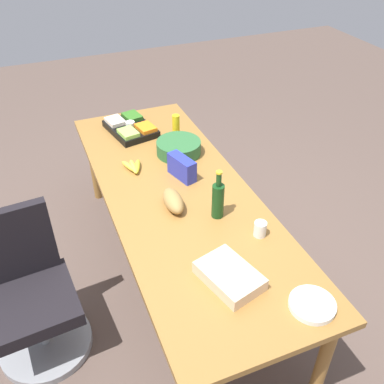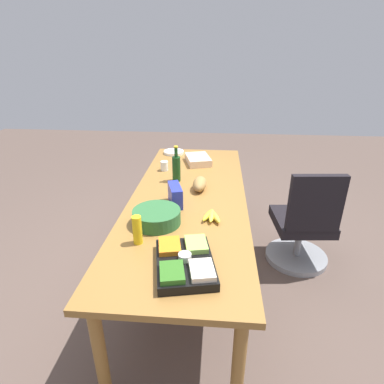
% 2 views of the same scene
% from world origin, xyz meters
% --- Properties ---
extents(ground_plane, '(10.00, 10.00, 0.00)m').
position_xyz_m(ground_plane, '(0.00, 0.00, 0.00)').
color(ground_plane, brown).
extents(conference_table, '(2.50, 0.90, 0.74)m').
position_xyz_m(conference_table, '(0.00, 0.00, 0.67)').
color(conference_table, olive).
rests_on(conference_table, ground).
extents(office_chair, '(0.56, 0.56, 0.94)m').
position_xyz_m(office_chair, '(-0.21, 1.00, 0.35)').
color(office_chair, gray).
rests_on(office_chair, ground).
extents(sheet_cake, '(0.37, 0.30, 0.07)m').
position_xyz_m(sheet_cake, '(-0.79, 0.02, 0.78)').
color(sheet_cake, beige).
rests_on(sheet_cake, conference_table).
extents(salad_bowl, '(0.37, 0.37, 0.10)m').
position_xyz_m(salad_bowl, '(0.45, -0.17, 0.79)').
color(salad_bowl, '#2C6334').
rests_on(salad_bowl, conference_table).
extents(veggie_tray, '(0.47, 0.38, 0.09)m').
position_xyz_m(veggie_tray, '(0.90, 0.06, 0.78)').
color(veggie_tray, black).
rests_on(veggie_tray, conference_table).
extents(mustard_bottle, '(0.07, 0.07, 0.18)m').
position_xyz_m(mustard_bottle, '(0.69, -0.24, 0.83)').
color(mustard_bottle, yellow).
rests_on(mustard_bottle, conference_table).
extents(wine_bottle, '(0.07, 0.07, 0.32)m').
position_xyz_m(wine_bottle, '(-0.30, -0.13, 0.87)').
color(wine_bottle, '#154019').
rests_on(wine_bottle, conference_table).
extents(banana_bunch, '(0.19, 0.14, 0.04)m').
position_xyz_m(banana_bunch, '(0.36, 0.19, 0.77)').
color(banana_bunch, yellow).
rests_on(banana_bunch, conference_table).
extents(paper_cup, '(0.08, 0.08, 0.09)m').
position_xyz_m(paper_cup, '(-0.55, -0.28, 0.79)').
color(paper_cup, white).
rests_on(paper_cup, conference_table).
extents(chip_bag_blue, '(0.23, 0.14, 0.15)m').
position_xyz_m(chip_bag_blue, '(0.16, -0.09, 0.82)').
color(chip_bag_blue, '#2934B1').
rests_on(chip_bag_blue, conference_table).
extents(bread_loaf, '(0.24, 0.12, 0.10)m').
position_xyz_m(bread_loaf, '(-0.13, 0.08, 0.79)').
color(bread_loaf, '#A37B43').
rests_on(bread_loaf, conference_table).
extents(paper_plate_stack, '(0.26, 0.26, 0.03)m').
position_xyz_m(paper_plate_stack, '(-1.08, -0.27, 0.76)').
color(paper_plate_stack, white).
rests_on(paper_plate_stack, conference_table).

